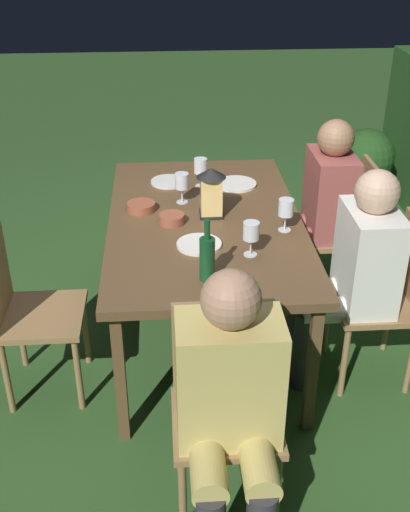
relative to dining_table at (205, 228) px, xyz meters
name	(u,v)px	position (x,y,z in m)	size (l,w,h in m)	color
ground_plane	(205,335)	(0.00, 0.00, -0.70)	(16.00, 16.00, 0.00)	#2D5123
dining_table	(205,228)	(0.00, 0.00, 0.00)	(1.68, 1.01, 0.75)	brown
chair_side_right_a	(348,226)	(-0.38, 0.89, -0.21)	(0.42, 0.40, 0.87)	#937047
person_in_rust	(318,204)	(-0.38, 0.70, -0.06)	(0.38, 0.47, 1.15)	#9E4C47
chair_side_left_b	(26,308)	(0.38, -0.89, -0.21)	(0.42, 0.40, 0.87)	#937047
chair_head_far	(225,400)	(1.09, 0.00, -0.21)	(0.40, 0.42, 0.87)	#937047
person_in_mustard	(231,405)	(1.28, 0.00, -0.06)	(0.48, 0.38, 1.15)	tan
chair_side_right_b	(388,294)	(0.38, 0.89, -0.21)	(0.42, 0.40, 0.87)	#937047
person_in_cream	(353,269)	(0.38, 0.70, -0.06)	(0.38, 0.47, 1.15)	white
lantern_centerpiece	(211,189)	(-0.04, 0.03, 0.20)	(0.15, 0.15, 0.27)	black
green_bottle_on_table	(207,258)	(0.61, -0.03, 0.16)	(0.07, 0.07, 0.29)	#144723
wine_glass_a	(201,167)	(-0.43, 0.01, 0.17)	(0.08, 0.08, 0.17)	silver
wine_glass_b	(286,209)	(0.16, 0.39, 0.17)	(0.08, 0.08, 0.17)	silver
wine_glass_c	(251,233)	(0.40, 0.18, 0.17)	(0.08, 0.08, 0.17)	silver
wine_glass_d	(182,182)	(-0.21, -0.11, 0.17)	(0.08, 0.08, 0.17)	silver
plate_a	(168,182)	(-0.49, -0.18, 0.06)	(0.21, 0.21, 0.01)	silver
plate_b	(199,244)	(0.30, -0.05, 0.06)	(0.22, 0.22, 0.01)	white
plate_c	(236,184)	(-0.43, 0.21, 0.06)	(0.24, 0.24, 0.01)	white
bowl_olives	(141,207)	(-0.12, -0.33, 0.08)	(0.15, 0.15, 0.05)	#9E5138
bowl_bread	(172,219)	(0.04, -0.17, 0.08)	(0.13, 0.13, 0.05)	#9E5138
potted_plant_by_hedge	(365,164)	(-1.64, 1.39, -0.31)	(0.45, 0.45, 0.67)	brown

